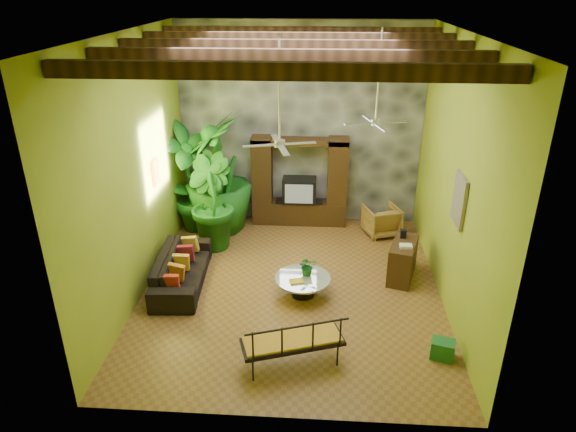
# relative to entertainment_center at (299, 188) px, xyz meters

# --- Properties ---
(ground) EXTENTS (7.00, 7.00, 0.00)m
(ground) POSITION_rel_entertainment_center_xyz_m (0.00, -3.14, -0.97)
(ground) COLOR brown
(ground) RESTS_ON ground
(ceiling) EXTENTS (6.00, 7.00, 0.02)m
(ceiling) POSITION_rel_entertainment_center_xyz_m (0.00, -3.14, 4.03)
(ceiling) COLOR silver
(ceiling) RESTS_ON back_wall
(back_wall) EXTENTS (6.00, 0.02, 5.00)m
(back_wall) POSITION_rel_entertainment_center_xyz_m (0.00, 0.36, 1.53)
(back_wall) COLOR olive
(back_wall) RESTS_ON ground
(left_wall) EXTENTS (0.02, 7.00, 5.00)m
(left_wall) POSITION_rel_entertainment_center_xyz_m (-3.00, -3.14, 1.53)
(left_wall) COLOR olive
(left_wall) RESTS_ON ground
(right_wall) EXTENTS (0.02, 7.00, 5.00)m
(right_wall) POSITION_rel_entertainment_center_xyz_m (3.00, -3.14, 1.53)
(right_wall) COLOR olive
(right_wall) RESTS_ON ground
(stone_accent_wall) EXTENTS (5.98, 0.10, 4.98)m
(stone_accent_wall) POSITION_rel_entertainment_center_xyz_m (0.00, 0.30, 1.53)
(stone_accent_wall) COLOR #3C3E45
(stone_accent_wall) RESTS_ON ground
(ceiling_beams) EXTENTS (5.95, 5.36, 0.22)m
(ceiling_beams) POSITION_rel_entertainment_center_xyz_m (0.00, -3.14, 3.81)
(ceiling_beams) COLOR #351E10
(ceiling_beams) RESTS_ON ceiling
(entertainment_center) EXTENTS (2.40, 0.55, 2.30)m
(entertainment_center) POSITION_rel_entertainment_center_xyz_m (0.00, 0.00, 0.00)
(entertainment_center) COLOR #311D0D
(entertainment_center) RESTS_ON ground
(ceiling_fan_front) EXTENTS (1.28, 1.28, 1.86)m
(ceiling_fan_front) POSITION_rel_entertainment_center_xyz_m (-0.20, -3.54, 2.44)
(ceiling_fan_front) COLOR silver
(ceiling_fan_front) RESTS_ON ceiling
(ceiling_fan_back) EXTENTS (1.28, 1.28, 1.86)m
(ceiling_fan_back) POSITION_rel_entertainment_center_xyz_m (1.60, -1.94, 2.44)
(ceiling_fan_back) COLOR silver
(ceiling_fan_back) RESTS_ON ceiling
(wall_art_mask) EXTENTS (0.06, 0.32, 0.55)m
(wall_art_mask) POSITION_rel_entertainment_center_xyz_m (-2.96, -2.14, 1.13)
(wall_art_mask) COLOR orange
(wall_art_mask) RESTS_ON left_wall
(wall_art_painting) EXTENTS (0.06, 0.70, 0.90)m
(wall_art_painting) POSITION_rel_entertainment_center_xyz_m (2.96, -3.74, 1.33)
(wall_art_painting) COLOR #295A98
(wall_art_painting) RESTS_ON right_wall
(sofa) EXTENTS (1.07, 2.40, 0.69)m
(sofa) POSITION_rel_entertainment_center_xyz_m (-2.30, -3.13, -0.62)
(sofa) COLOR black
(sofa) RESTS_ON ground
(wicker_armchair) EXTENTS (1.00, 1.02, 0.73)m
(wicker_armchair) POSITION_rel_entertainment_center_xyz_m (2.07, -0.53, -0.60)
(wicker_armchair) COLOR brown
(wicker_armchair) RESTS_ON ground
(tall_plant_a) EXTENTS (1.71, 1.74, 2.77)m
(tall_plant_a) POSITION_rel_entertainment_center_xyz_m (-2.65, -0.62, 0.42)
(tall_plant_a) COLOR #1A631E
(tall_plant_a) RESTS_ON ground
(tall_plant_b) EXTENTS (1.57, 1.59, 2.25)m
(tall_plant_b) POSITION_rel_entertainment_center_xyz_m (-2.01, -1.40, 0.16)
(tall_plant_b) COLOR #185B19
(tall_plant_b) RESTS_ON ground
(tall_plant_c) EXTENTS (1.88, 1.88, 2.95)m
(tall_plant_c) POSITION_rel_entertainment_center_xyz_m (-1.99, -0.47, 0.51)
(tall_plant_c) COLOR #196019
(tall_plant_c) RESTS_ON ground
(coffee_table) EXTENTS (1.12, 1.12, 0.40)m
(coffee_table) POSITION_rel_entertainment_center_xyz_m (0.23, -3.40, -0.71)
(coffee_table) COLOR black
(coffee_table) RESTS_ON ground
(centerpiece_plant) EXTENTS (0.41, 0.38, 0.40)m
(centerpiece_plant) POSITION_rel_entertainment_center_xyz_m (0.32, -3.28, -0.37)
(centerpiece_plant) COLOR #185E1F
(centerpiece_plant) RESTS_ON coffee_table
(yellow_tray) EXTENTS (0.31, 0.26, 0.03)m
(yellow_tray) POSITION_rel_entertainment_center_xyz_m (0.11, -3.57, -0.55)
(yellow_tray) COLOR yellow
(yellow_tray) RESTS_ON coffee_table
(iron_bench) EXTENTS (1.75, 1.10, 0.57)m
(iron_bench) POSITION_rel_entertainment_center_xyz_m (0.15, -5.55, -0.44)
(iron_bench) COLOR black
(iron_bench) RESTS_ON ground
(side_console) EXTENTS (0.75, 1.13, 0.83)m
(side_console) POSITION_rel_entertainment_center_xyz_m (2.30, -2.60, -0.55)
(side_console) COLOR #3A2512
(side_console) RESTS_ON ground
(green_bin) EXTENTS (0.44, 0.38, 0.33)m
(green_bin) POSITION_rel_entertainment_center_xyz_m (2.65, -5.15, -0.80)
(green_bin) COLOR #1B6523
(green_bin) RESTS_ON ground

